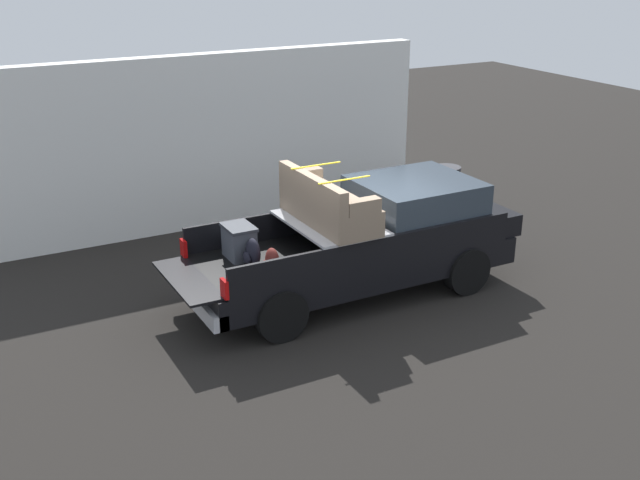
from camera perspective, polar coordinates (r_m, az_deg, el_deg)
ground_plane at (r=13.25m, az=2.29°, el=-3.99°), size 40.00×40.00×0.00m
pickup_truck at (r=13.05m, az=3.72°, el=0.17°), size 6.05×2.06×2.23m
building_facade at (r=16.13m, az=-8.60°, el=7.18°), size 9.84×0.36×3.57m
trash_can at (r=17.47m, az=9.32°, el=3.84°), size 0.60×0.60×0.98m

